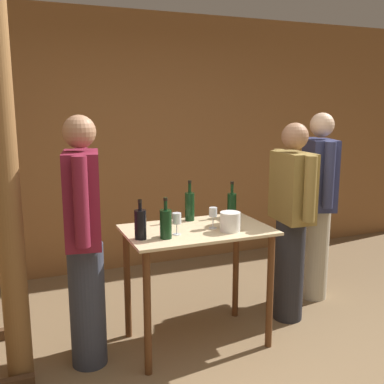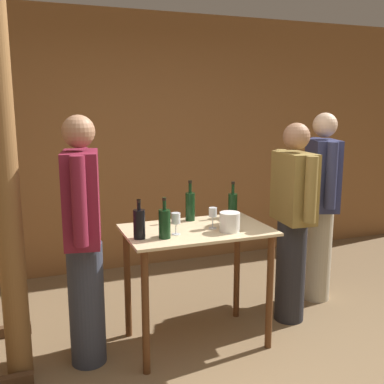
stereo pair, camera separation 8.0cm
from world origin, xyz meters
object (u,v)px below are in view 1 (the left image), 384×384
(wooden_post, at_px, (5,174))
(wine_bottle_far_left, at_px, (140,224))
(person_visitor_with_scarf, at_px, (291,219))
(wine_glass_near_center, at_px, (213,213))
(wine_glass_near_left, at_px, (177,219))
(person_visitor_bearded, at_px, (318,203))
(ice_bucket, at_px, (230,222))
(wine_bottle_left, at_px, (166,223))
(wine_bottle_right, at_px, (232,204))
(wine_bottle_center, at_px, (190,205))
(person_host, at_px, (84,238))

(wooden_post, relative_size, wine_bottle_far_left, 10.13)
(person_visitor_with_scarf, bearing_deg, wine_glass_near_center, -172.11)
(wine_glass_near_left, xyz_separation_m, person_visitor_with_scarf, (1.04, 0.15, -0.13))
(person_visitor_with_scarf, xyz_separation_m, person_visitor_bearded, (0.46, 0.27, 0.04))
(ice_bucket, height_order, person_visitor_bearded, person_visitor_bearded)
(wine_bottle_left, relative_size, wine_glass_near_left, 1.82)
(wine_bottle_left, distance_m, wine_bottle_right, 0.77)
(wine_bottle_right, distance_m, ice_bucket, 0.43)
(wine_bottle_center, relative_size, wine_glass_near_left, 2.05)
(wine_bottle_far_left, bearing_deg, wine_bottle_left, -17.00)
(wine_bottle_left, distance_m, person_host, 0.54)
(wine_bottle_center, relative_size, person_visitor_with_scarf, 0.19)
(wine_glass_near_left, bearing_deg, wine_bottle_far_left, -178.60)
(wine_bottle_right, bearing_deg, wine_bottle_left, -151.42)
(wooden_post, bearing_deg, ice_bucket, -5.78)
(wine_bottle_left, relative_size, ice_bucket, 1.93)
(wine_glass_near_left, relative_size, wine_glass_near_center, 0.99)
(wine_bottle_right, xyz_separation_m, wine_glass_near_center, (-0.29, -0.26, 0.01))
(wine_bottle_far_left, relative_size, person_visitor_bearded, 0.16)
(wooden_post, xyz_separation_m, wine_bottle_left, (0.96, -0.14, -0.36))
(wine_glass_near_left, height_order, wine_glass_near_center, wine_glass_near_center)
(wine_glass_near_left, bearing_deg, person_visitor_with_scarf, 8.41)
(person_visitor_bearded, bearing_deg, wine_bottle_far_left, -166.34)
(wine_bottle_right, distance_m, wine_glass_near_left, 0.66)
(wine_bottle_left, height_order, person_host, person_host)
(wine_bottle_far_left, bearing_deg, wooden_post, 173.53)
(wine_glass_near_left, bearing_deg, wooden_post, 175.44)
(person_host, height_order, person_visitor_with_scarf, person_host)
(wine_bottle_right, bearing_deg, person_visitor_bearded, 6.57)
(wine_bottle_left, bearing_deg, person_host, 163.44)
(wooden_post, distance_m, person_visitor_with_scarf, 2.15)
(wine_glass_near_center, relative_size, person_host, 0.09)
(wooden_post, bearing_deg, wine_bottle_far_left, -6.47)
(person_visitor_with_scarf, bearing_deg, person_visitor_bearded, 30.10)
(wine_bottle_right, bearing_deg, wine_glass_near_center, -137.21)
(wine_bottle_left, height_order, wine_bottle_center, wine_bottle_center)
(wine_bottle_far_left, bearing_deg, wine_bottle_center, 34.27)
(wine_bottle_far_left, bearing_deg, wine_bottle_right, 20.93)
(wine_bottle_far_left, bearing_deg, person_visitor_with_scarf, 7.03)
(wine_glass_near_center, distance_m, person_visitor_with_scarf, 0.76)
(wine_bottle_left, bearing_deg, person_visitor_bearded, 16.59)
(wine_bottle_right, xyz_separation_m, ice_bucket, (-0.20, -0.38, -0.03))
(wine_bottle_right, distance_m, person_visitor_with_scarf, 0.50)
(wine_bottle_center, xyz_separation_m, person_visitor_bearded, (1.27, 0.10, -0.10))
(wooden_post, xyz_separation_m, person_visitor_bearded, (2.56, 0.34, -0.46))
(wine_glass_near_left, height_order, person_host, person_host)
(person_visitor_bearded, bearing_deg, wine_bottle_left, -163.41)
(wine_bottle_left, distance_m, ice_bucket, 0.48)
(wine_bottle_center, bearing_deg, wine_bottle_right, -1.15)
(wine_bottle_far_left, height_order, wine_bottle_left, wine_bottle_left)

